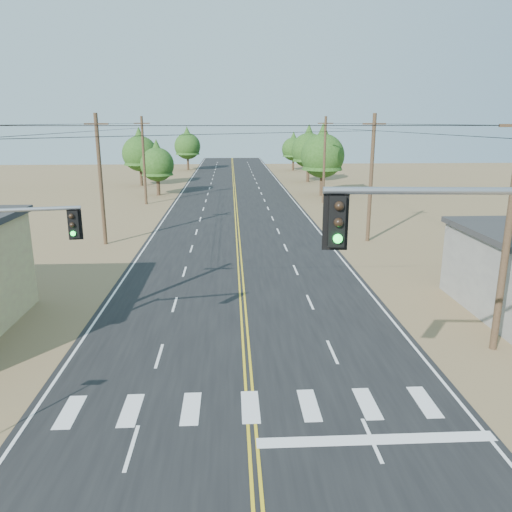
{
  "coord_description": "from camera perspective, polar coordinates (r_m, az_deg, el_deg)",
  "views": [
    {
      "loc": [
        -0.58,
        -6.93,
        9.32
      ],
      "look_at": [
        0.54,
        14.69,
        3.5
      ],
      "focal_mm": 35.0,
      "sensor_mm": 36.0,
      "label": 1
    }
  ],
  "objects": [
    {
      "name": "road",
      "position": [
        38.09,
        -1.99,
        0.89
      ],
      "size": [
        15.0,
        200.0,
        0.02
      ],
      "primitive_type": "cube",
      "color": "black",
      "rests_on": "ground"
    },
    {
      "name": "utility_pole_left_mid",
      "position": [
        40.4,
        -17.34,
        8.4
      ],
      "size": [
        1.8,
        0.3,
        10.0
      ],
      "color": "#4C3826",
      "rests_on": "ground"
    },
    {
      "name": "utility_pole_left_far",
      "position": [
        59.91,
        -12.7,
        10.66
      ],
      "size": [
        1.8,
        0.3,
        10.0
      ],
      "color": "#4C3826",
      "rests_on": "ground"
    },
    {
      "name": "utility_pole_right_near",
      "position": [
        22.34,
        26.88,
        2.56
      ],
      "size": [
        1.8,
        0.3,
        10.0
      ],
      "color": "#4C3826",
      "rests_on": "ground"
    },
    {
      "name": "utility_pole_right_mid",
      "position": [
        40.7,
        13.02,
        8.74
      ],
      "size": [
        1.8,
        0.3,
        10.0
      ],
      "color": "#4C3826",
      "rests_on": "ground"
    },
    {
      "name": "utility_pole_right_far",
      "position": [
        60.11,
        7.82,
        10.9
      ],
      "size": [
        1.8,
        0.3,
        10.0
      ],
      "color": "#4C3826",
      "rests_on": "ground"
    },
    {
      "name": "signal_mast_right",
      "position": [
        13.52,
        27.0,
        -3.44
      ],
      "size": [
        6.57,
        0.77,
        8.01
      ],
      "rotation": [
        0.0,
        0.0,
        -0.08
      ],
      "color": "gray",
      "rests_on": "ground"
    },
    {
      "name": "tree_left_near",
      "position": [
        67.09,
        -11.25,
        10.59
      ],
      "size": [
        4.36,
        4.36,
        7.27
      ],
      "color": "#3F2D1E",
      "rests_on": "ground"
    },
    {
      "name": "tree_left_mid",
      "position": [
        77.85,
        -13.15,
        11.72
      ],
      "size": [
        5.23,
        5.23,
        8.71
      ],
      "color": "#3F2D1E",
      "rests_on": "ground"
    },
    {
      "name": "tree_left_far",
      "position": [
        102.35,
        -7.86,
        12.63
      ],
      "size": [
        5.15,
        5.15,
        8.58
      ],
      "color": "#3F2D1E",
      "rests_on": "ground"
    },
    {
      "name": "tree_right_near",
      "position": [
        65.93,
        7.63,
        11.78
      ],
      "size": [
        5.61,
        5.61,
        9.35
      ],
      "color": "#3F2D1E",
      "rests_on": "ground"
    },
    {
      "name": "tree_right_mid",
      "position": [
        81.46,
        6.04,
        12.31
      ],
      "size": [
        5.45,
        5.45,
        9.09
      ],
      "color": "#3F2D1E",
      "rests_on": "ground"
    },
    {
      "name": "tree_right_far",
      "position": [
        101.02,
        4.3,
        12.35
      ],
      "size": [
        4.56,
        4.56,
        7.59
      ],
      "color": "#3F2D1E",
      "rests_on": "ground"
    }
  ]
}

